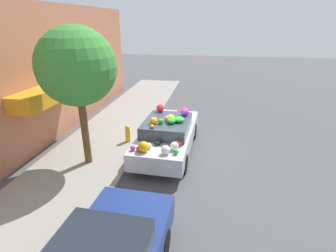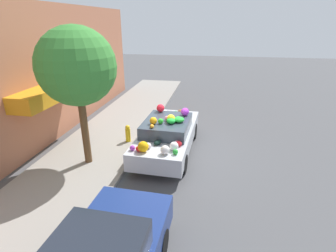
{
  "view_description": "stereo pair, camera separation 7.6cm",
  "coord_description": "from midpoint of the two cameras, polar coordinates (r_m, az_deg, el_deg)",
  "views": [
    {
      "loc": [
        -8.89,
        -1.57,
        4.67
      ],
      "look_at": [
        0.0,
        -0.03,
        1.04
      ],
      "focal_mm": 28.0,
      "sensor_mm": 36.0,
      "label": 1
    },
    {
      "loc": [
        -8.88,
        -1.64,
        4.67
      ],
      "look_at": [
        0.0,
        -0.03,
        1.04
      ],
      "focal_mm": 28.0,
      "sensor_mm": 36.0,
      "label": 2
    }
  ],
  "objects": [
    {
      "name": "street_tree",
      "position": [
        8.56,
        -19.48,
        11.98
      ],
      "size": [
        2.42,
        2.42,
        4.48
      ],
      "color": "brown",
      "rests_on": "sidewalk_curb"
    },
    {
      "name": "art_car",
      "position": [
        9.79,
        -0.29,
        -1.75
      ],
      "size": [
        4.61,
        1.96,
        1.65
      ],
      "rotation": [
        0.0,
        0.0,
        -0.03
      ],
      "color": "#B7BABF",
      "rests_on": "ground"
    },
    {
      "name": "fire_hydrant",
      "position": [
        10.65,
        -8.96,
        -1.62
      ],
      "size": [
        0.2,
        0.2,
        0.7
      ],
      "color": "gold",
      "rests_on": "sidewalk_curb"
    },
    {
      "name": "ground_plane",
      "position": [
        10.17,
        -0.37,
        -5.41
      ],
      "size": [
        60.0,
        60.0,
        0.0
      ],
      "primitive_type": "plane",
      "color": "#4C4C4F"
    },
    {
      "name": "building_facade",
      "position": [
        11.19,
        -26.42,
        9.27
      ],
      "size": [
        18.0,
        1.2,
        5.35
      ],
      "color": "#B26B4C",
      "rests_on": "ground"
    },
    {
      "name": "sidewalk_curb",
      "position": [
        10.9,
        -14.52,
        -3.85
      ],
      "size": [
        24.0,
        3.2,
        0.12
      ],
      "color": "gray",
      "rests_on": "ground"
    }
  ]
}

